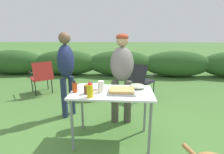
{
  "coord_description": "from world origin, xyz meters",
  "views": [
    {
      "loc": [
        0.16,
        -2.23,
        1.5
      ],
      "look_at": [
        -0.01,
        0.2,
        0.89
      ],
      "focal_mm": 28.0,
      "sensor_mm": 36.0,
      "label": 1
    }
  ],
  "objects_px": {
    "mixing_bowl": "(137,86)",
    "standing_person_in_red_jacket": "(66,67)",
    "folding_table": "(112,97)",
    "standing_person_in_gray_fleece": "(122,69)",
    "food_tray": "(121,91)",
    "paper_cup_stack": "(101,87)",
    "mustard_bottle": "(90,90)",
    "plate_stack": "(95,87)",
    "camp_chair_near_hedge": "(42,76)",
    "cooler_box": "(89,92)",
    "beer_bottle": "(87,89)",
    "spice_jar": "(91,87)",
    "camp_chair_green_behind_table": "(141,79)",
    "hot_sauce_bottle": "(75,86)"
  },
  "relations": [
    {
      "from": "mixing_bowl",
      "to": "hot_sauce_bottle",
      "type": "relative_size",
      "value": 1.34
    },
    {
      "from": "cooler_box",
      "to": "camp_chair_green_behind_table",
      "type": "bearing_deg",
      "value": -2.4
    },
    {
      "from": "mixing_bowl",
      "to": "camp_chair_green_behind_table",
      "type": "height_order",
      "value": "camp_chair_green_behind_table"
    },
    {
      "from": "folding_table",
      "to": "standing_person_in_gray_fleece",
      "type": "bearing_deg",
      "value": 79.75
    },
    {
      "from": "spice_jar",
      "to": "cooler_box",
      "type": "xyz_separation_m",
      "value": [
        -0.37,
        1.66,
        -0.64
      ]
    },
    {
      "from": "mixing_bowl",
      "to": "standing_person_in_red_jacket",
      "type": "bearing_deg",
      "value": 155.18
    },
    {
      "from": "mustard_bottle",
      "to": "standing_person_in_red_jacket",
      "type": "distance_m",
      "value": 1.15
    },
    {
      "from": "mixing_bowl",
      "to": "standing_person_in_gray_fleece",
      "type": "relative_size",
      "value": 0.15
    },
    {
      "from": "beer_bottle",
      "to": "mixing_bowl",
      "type": "bearing_deg",
      "value": 23.28
    },
    {
      "from": "food_tray",
      "to": "camp_chair_near_hedge",
      "type": "distance_m",
      "value": 2.82
    },
    {
      "from": "camp_chair_green_behind_table",
      "to": "cooler_box",
      "type": "xyz_separation_m",
      "value": [
        -1.2,
        -0.18,
        -0.3
      ]
    },
    {
      "from": "food_tray",
      "to": "paper_cup_stack",
      "type": "xyz_separation_m",
      "value": [
        -0.27,
        0.01,
        0.05
      ]
    },
    {
      "from": "plate_stack",
      "to": "camp_chair_green_behind_table",
      "type": "bearing_deg",
      "value": 64.54
    },
    {
      "from": "paper_cup_stack",
      "to": "camp_chair_green_behind_table",
      "type": "xyz_separation_m",
      "value": [
        0.69,
        1.84,
        -0.35
      ]
    },
    {
      "from": "food_tray",
      "to": "hot_sauce_bottle",
      "type": "distance_m",
      "value": 0.62
    },
    {
      "from": "spice_jar",
      "to": "standing_person_in_gray_fleece",
      "type": "height_order",
      "value": "standing_person_in_gray_fleece"
    },
    {
      "from": "beer_bottle",
      "to": "camp_chair_near_hedge",
      "type": "relative_size",
      "value": 0.17
    },
    {
      "from": "standing_person_in_gray_fleece",
      "to": "camp_chair_green_behind_table",
      "type": "relative_size",
      "value": 1.81
    },
    {
      "from": "folding_table",
      "to": "camp_chair_green_behind_table",
      "type": "xyz_separation_m",
      "value": [
        0.55,
        1.79,
        -0.2
      ]
    },
    {
      "from": "folding_table",
      "to": "camp_chair_green_behind_table",
      "type": "distance_m",
      "value": 1.88
    },
    {
      "from": "plate_stack",
      "to": "camp_chair_near_hedge",
      "type": "bearing_deg",
      "value": 132.92
    },
    {
      "from": "hot_sauce_bottle",
      "to": "camp_chair_green_behind_table",
      "type": "bearing_deg",
      "value": 60.84
    },
    {
      "from": "paper_cup_stack",
      "to": "beer_bottle",
      "type": "xyz_separation_m",
      "value": [
        -0.18,
        -0.07,
        -0.01
      ]
    },
    {
      "from": "food_tray",
      "to": "spice_jar",
      "type": "bearing_deg",
      "value": 179.83
    },
    {
      "from": "paper_cup_stack",
      "to": "beer_bottle",
      "type": "relative_size",
      "value": 1.11
    },
    {
      "from": "mustard_bottle",
      "to": "standing_person_in_gray_fleece",
      "type": "height_order",
      "value": "standing_person_in_gray_fleece"
    },
    {
      "from": "hot_sauce_bottle",
      "to": "standing_person_in_gray_fleece",
      "type": "distance_m",
      "value": 0.95
    },
    {
      "from": "beer_bottle",
      "to": "camp_chair_green_behind_table",
      "type": "xyz_separation_m",
      "value": [
        0.87,
        1.91,
        -0.34
      ]
    },
    {
      "from": "camp_chair_near_hedge",
      "to": "cooler_box",
      "type": "height_order",
      "value": "camp_chair_near_hedge"
    },
    {
      "from": "plate_stack",
      "to": "standing_person_in_red_jacket",
      "type": "relative_size",
      "value": 0.17
    },
    {
      "from": "food_tray",
      "to": "standing_person_in_gray_fleece",
      "type": "distance_m",
      "value": 0.73
    },
    {
      "from": "mustard_bottle",
      "to": "camp_chair_green_behind_table",
      "type": "xyz_separation_m",
      "value": [
        0.8,
        2.03,
        -0.37
      ]
    },
    {
      "from": "plate_stack",
      "to": "mustard_bottle",
      "type": "xyz_separation_m",
      "value": [
        0.0,
        -0.35,
        0.08
      ]
    },
    {
      "from": "standing_person_in_red_jacket",
      "to": "cooler_box",
      "type": "distance_m",
      "value": 1.18
    },
    {
      "from": "standing_person_in_red_jacket",
      "to": "camp_chair_near_hedge",
      "type": "distance_m",
      "value": 1.62
    },
    {
      "from": "food_tray",
      "to": "paper_cup_stack",
      "type": "bearing_deg",
      "value": 178.92
    },
    {
      "from": "beer_bottle",
      "to": "cooler_box",
      "type": "bearing_deg",
      "value": 100.89
    },
    {
      "from": "food_tray",
      "to": "paper_cup_stack",
      "type": "distance_m",
      "value": 0.28
    },
    {
      "from": "food_tray",
      "to": "mixing_bowl",
      "type": "bearing_deg",
      "value": 45.85
    },
    {
      "from": "mixing_bowl",
      "to": "camp_chair_green_behind_table",
      "type": "distance_m",
      "value": 1.66
    },
    {
      "from": "paper_cup_stack",
      "to": "mustard_bottle",
      "type": "distance_m",
      "value": 0.22
    },
    {
      "from": "mixing_bowl",
      "to": "camp_chair_near_hedge",
      "type": "distance_m",
      "value": 2.84
    },
    {
      "from": "paper_cup_stack",
      "to": "mustard_bottle",
      "type": "xyz_separation_m",
      "value": [
        -0.11,
        -0.19,
        0.02
      ]
    },
    {
      "from": "plate_stack",
      "to": "camp_chair_green_behind_table",
      "type": "height_order",
      "value": "camp_chair_green_behind_table"
    },
    {
      "from": "plate_stack",
      "to": "food_tray",
      "type": "bearing_deg",
      "value": -23.34
    },
    {
      "from": "food_tray",
      "to": "mustard_bottle",
      "type": "relative_size",
      "value": 1.75
    },
    {
      "from": "plate_stack",
      "to": "paper_cup_stack",
      "type": "bearing_deg",
      "value": -55.26
    },
    {
      "from": "paper_cup_stack",
      "to": "cooler_box",
      "type": "height_order",
      "value": "paper_cup_stack"
    },
    {
      "from": "standing_person_in_gray_fleece",
      "to": "spice_jar",
      "type": "bearing_deg",
      "value": -119.97
    },
    {
      "from": "spice_jar",
      "to": "camp_chair_green_behind_table",
      "type": "relative_size",
      "value": 0.16
    }
  ]
}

